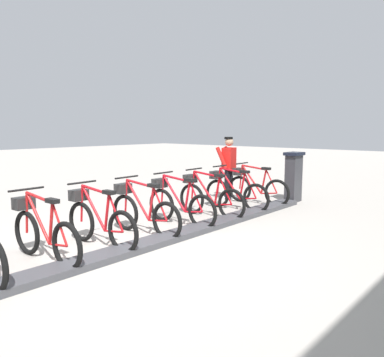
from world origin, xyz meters
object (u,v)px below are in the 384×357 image
(bike_docked_5, at_px, (98,220))
(bike_docked_1, at_px, (233,191))
(payment_kiosk, at_px, (293,176))
(bike_docked_0, at_px, (255,187))
(bike_docked_4, at_px, (142,211))
(worker_near_rack, at_px, (229,166))
(bike_docked_2, at_px, (208,197))
(bike_docked_3, at_px, (178,203))
(bike_docked_6, at_px, (43,232))

(bike_docked_5, bearing_deg, bike_docked_1, -90.00)
(payment_kiosk, bearing_deg, bike_docked_0, 57.68)
(bike_docked_0, xyz_separation_m, bike_docked_5, (0.00, 4.66, 0.00))
(bike_docked_4, bearing_deg, bike_docked_0, -90.00)
(payment_kiosk, xyz_separation_m, worker_near_rack, (1.42, 0.88, 0.24))
(bike_docked_1, height_order, bike_docked_5, same)
(bike_docked_2, xyz_separation_m, bike_docked_3, (0.00, 0.93, 0.00))
(payment_kiosk, height_order, bike_docked_6, payment_kiosk)
(bike_docked_4, height_order, bike_docked_5, same)
(bike_docked_2, height_order, bike_docked_6, same)
(bike_docked_2, relative_size, bike_docked_6, 1.00)
(bike_docked_2, xyz_separation_m, worker_near_rack, (0.85, -1.89, 0.48))
(bike_docked_1, bearing_deg, worker_near_rack, -48.53)
(bike_docked_1, xyz_separation_m, worker_near_rack, (0.85, -0.96, 0.48))
(bike_docked_1, distance_m, bike_docked_2, 0.93)
(payment_kiosk, distance_m, bike_docked_2, 2.84)
(bike_docked_1, relative_size, bike_docked_6, 1.00)
(worker_near_rack, bearing_deg, bike_docked_6, 98.57)
(bike_docked_1, relative_size, worker_near_rack, 1.04)
(bike_docked_4, bearing_deg, bike_docked_2, -90.00)
(payment_kiosk, bearing_deg, bike_docked_2, 78.33)
(payment_kiosk, xyz_separation_m, bike_docked_2, (0.57, 2.77, -0.24))
(payment_kiosk, relative_size, bike_docked_0, 0.74)
(worker_near_rack, bearing_deg, bike_docked_3, 106.70)
(payment_kiosk, bearing_deg, bike_docked_6, 84.97)
(payment_kiosk, distance_m, bike_docked_1, 1.94)
(bike_docked_2, height_order, bike_docked_3, same)
(bike_docked_3, bearing_deg, worker_near_rack, -73.30)
(bike_docked_3, xyz_separation_m, bike_docked_4, (0.00, 0.93, 0.00))
(payment_kiosk, xyz_separation_m, bike_docked_0, (0.57, 0.90, -0.24))
(bike_docked_4, relative_size, bike_docked_5, 1.00)
(bike_docked_3, height_order, bike_docked_4, same)
(bike_docked_0, height_order, bike_docked_6, same)
(bike_docked_4, distance_m, bike_docked_5, 0.93)
(bike_docked_5, height_order, worker_near_rack, worker_near_rack)
(bike_docked_1, relative_size, bike_docked_4, 1.00)
(bike_docked_1, bearing_deg, bike_docked_6, 90.00)
(bike_docked_2, relative_size, bike_docked_5, 1.00)
(bike_docked_5, relative_size, bike_docked_6, 1.00)
(bike_docked_3, bearing_deg, bike_docked_4, 90.00)
(payment_kiosk, height_order, bike_docked_2, payment_kiosk)
(bike_docked_5, bearing_deg, bike_docked_0, -90.00)
(bike_docked_2, bearing_deg, bike_docked_3, 90.00)
(bike_docked_4, height_order, bike_docked_6, same)
(payment_kiosk, relative_size, bike_docked_6, 0.74)
(bike_docked_3, bearing_deg, bike_docked_0, -90.00)
(payment_kiosk, bearing_deg, bike_docked_3, 81.21)
(payment_kiosk, bearing_deg, bike_docked_5, 84.13)
(bike_docked_0, height_order, bike_docked_1, same)
(bike_docked_5, bearing_deg, bike_docked_4, -90.00)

